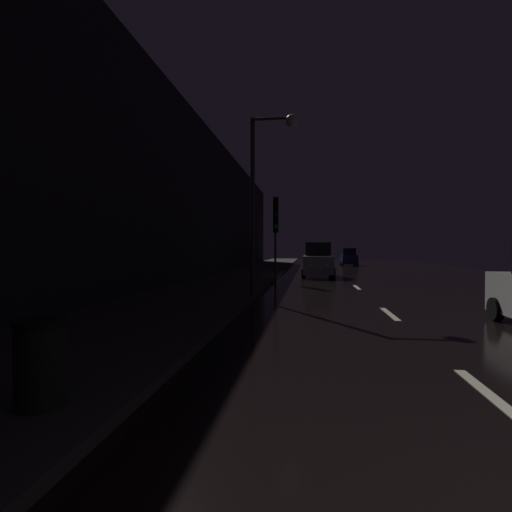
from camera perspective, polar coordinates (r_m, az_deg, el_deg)
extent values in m
cube|color=black|center=(26.78, 12.45, -2.90)|extent=(25.11, 84.00, 0.02)
cube|color=#33302D|center=(27.00, -1.14, -2.67)|extent=(4.40, 84.00, 0.15)
cube|color=black|center=(24.26, -8.57, 7.97)|extent=(0.80, 63.00, 9.50)
cube|color=beige|center=(5.87, 30.96, -17.09)|extent=(0.16, 2.20, 0.01)
cube|color=beige|center=(11.75, 18.67, -7.89)|extent=(0.16, 2.20, 0.01)
cube|color=beige|center=(19.29, 14.31, -4.39)|extent=(0.16, 2.20, 0.01)
cylinder|color=#38383A|center=(21.55, 2.80, -0.20)|extent=(0.12, 0.12, 2.71)
cube|color=black|center=(21.62, 2.80, 5.91)|extent=(0.36, 0.38, 1.90)
sphere|color=black|center=(21.51, 2.84, 7.63)|extent=(0.22, 0.22, 0.22)
sphere|color=black|center=(21.45, 2.84, 5.95)|extent=(0.22, 0.22, 0.22)
sphere|color=#19D84C|center=(21.40, 2.84, 4.26)|extent=(0.22, 0.22, 0.22)
cylinder|color=#2D2D30|center=(14.39, -0.49, 6.79)|extent=(0.16, 0.16, 6.52)
cylinder|color=#2D2D30|center=(14.97, 2.32, 19.14)|extent=(1.40, 0.10, 0.10)
sphere|color=beige|center=(14.90, 5.15, 18.83)|extent=(0.44, 0.44, 0.44)
cylinder|color=black|center=(4.92, -28.52, -13.72)|extent=(0.52, 0.52, 0.85)
cylinder|color=black|center=(4.82, -28.57, -8.36)|extent=(0.55, 0.55, 0.08)
cube|color=#A5A8AD|center=(26.06, 8.88, -1.22)|extent=(1.86, 4.34, 1.14)
cube|color=black|center=(26.20, 8.88, 0.99)|extent=(1.58, 2.17, 0.87)
cylinder|color=black|center=(24.61, 11.08, -2.45)|extent=(0.23, 0.66, 0.66)
cylinder|color=black|center=(24.57, 6.83, -2.44)|extent=(0.23, 0.66, 0.66)
cylinder|color=black|center=(27.63, 10.70, -2.07)|extent=(0.23, 0.66, 0.66)
cylinder|color=black|center=(27.60, 6.92, -2.06)|extent=(0.23, 0.66, 0.66)
sphere|color=white|center=(23.96, 10.21, -1.42)|extent=(0.19, 0.19, 0.19)
sphere|color=white|center=(23.93, 7.76, -1.41)|extent=(0.19, 0.19, 0.19)
sphere|color=red|center=(28.20, 9.83, -1.05)|extent=(0.19, 0.19, 0.19)
sphere|color=red|center=(28.18, 7.75, -1.05)|extent=(0.19, 0.19, 0.19)
cube|color=#141E51|center=(44.03, 13.19, -0.48)|extent=(1.57, 3.67, 0.96)
cube|color=black|center=(43.89, 13.21, 0.62)|extent=(1.34, 1.84, 0.73)
cylinder|color=black|center=(45.26, 12.06, -0.94)|extent=(0.19, 0.56, 0.56)
cylinder|color=black|center=(45.40, 14.00, -0.94)|extent=(0.19, 0.56, 0.56)
cylinder|color=black|center=(42.70, 12.32, -1.05)|extent=(0.19, 0.56, 0.56)
cylinder|color=black|center=(42.85, 14.38, -1.06)|extent=(0.19, 0.56, 0.56)
sphere|color=slate|center=(45.78, 12.43, -0.42)|extent=(0.16, 0.16, 0.16)
sphere|color=slate|center=(45.86, 13.51, -0.42)|extent=(0.16, 0.16, 0.16)
sphere|color=red|center=(42.20, 12.84, -0.54)|extent=(0.16, 0.16, 0.16)
sphere|color=red|center=(42.29, 14.01, -0.54)|extent=(0.16, 0.16, 0.16)
cylinder|color=black|center=(11.77, 31.20, -6.55)|extent=(0.20, 0.59, 0.59)
sphere|color=slate|center=(12.36, 31.74, -4.26)|extent=(0.17, 0.17, 0.17)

